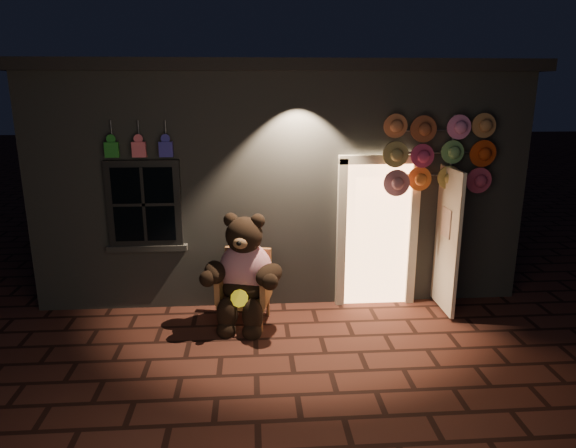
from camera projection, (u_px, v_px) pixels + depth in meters
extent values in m
plane|color=#52281F|center=(291.00, 354.00, 6.13)|extent=(60.00, 60.00, 0.00)
cube|color=slate|center=(274.00, 167.00, 9.56)|extent=(7.00, 5.00, 3.30)
cube|color=black|center=(274.00, 70.00, 9.11)|extent=(7.30, 5.30, 0.16)
cube|color=black|center=(144.00, 204.00, 7.01)|extent=(1.00, 0.10, 1.20)
cube|color=black|center=(144.00, 204.00, 6.98)|extent=(0.82, 0.06, 1.02)
cube|color=slate|center=(148.00, 248.00, 7.17)|extent=(1.10, 0.14, 0.08)
cube|color=#ECA56A|center=(376.00, 234.00, 7.38)|extent=(0.92, 0.10, 2.10)
cube|color=beige|center=(341.00, 235.00, 7.31)|extent=(0.12, 0.12, 2.20)
cube|color=beige|center=(413.00, 234.00, 7.38)|extent=(0.12, 0.12, 2.20)
cube|color=beige|center=(381.00, 159.00, 7.06)|extent=(1.16, 0.12, 0.12)
cube|color=beige|center=(447.00, 240.00, 7.08)|extent=(0.05, 0.80, 2.00)
cube|color=#238326|center=(112.00, 150.00, 6.71)|extent=(0.18, 0.07, 0.20)
cylinder|color=#59595E|center=(111.00, 130.00, 6.70)|extent=(0.02, 0.02, 0.25)
cube|color=#EC6171|center=(139.00, 150.00, 6.74)|extent=(0.18, 0.07, 0.20)
cylinder|color=#59595E|center=(139.00, 130.00, 6.73)|extent=(0.02, 0.02, 0.25)
cube|color=#322D9E|center=(166.00, 149.00, 6.76)|extent=(0.18, 0.07, 0.20)
cylinder|color=#59595E|center=(166.00, 130.00, 6.75)|extent=(0.02, 0.02, 0.25)
cube|color=#A86941|center=(245.00, 299.00, 6.90)|extent=(0.74, 0.71, 0.09)
cube|color=#A86941|center=(248.00, 270.00, 7.08)|extent=(0.64, 0.20, 0.64)
cube|color=#A86941|center=(222.00, 286.00, 6.88)|extent=(0.18, 0.55, 0.36)
cube|color=#A86941|center=(266.00, 288.00, 6.80)|extent=(0.18, 0.55, 0.36)
cylinder|color=#A86941|center=(221.00, 319.00, 6.75)|extent=(0.05, 0.05, 0.29)
cylinder|color=#A86941|center=(261.00, 321.00, 6.67)|extent=(0.05, 0.05, 0.29)
cylinder|color=#A86941|center=(230.00, 303.00, 7.23)|extent=(0.05, 0.05, 0.29)
cylinder|color=#A86941|center=(268.00, 305.00, 7.16)|extent=(0.05, 0.05, 0.29)
ellipsoid|color=#A91239|center=(246.00, 270.00, 6.86)|extent=(0.82, 0.71, 0.76)
ellipsoid|color=black|center=(245.00, 288.00, 6.84)|extent=(0.68, 0.61, 0.36)
sphere|color=black|center=(244.00, 235.00, 6.68)|extent=(0.58, 0.58, 0.49)
sphere|color=black|center=(231.00, 220.00, 6.68)|extent=(0.19, 0.19, 0.19)
sphere|color=black|center=(258.00, 221.00, 6.64)|extent=(0.19, 0.19, 0.19)
ellipsoid|color=olive|center=(240.00, 243.00, 6.48)|extent=(0.21, 0.17, 0.15)
ellipsoid|color=black|center=(215.00, 272.00, 6.68)|extent=(0.34, 0.53, 0.27)
ellipsoid|color=black|center=(269.00, 275.00, 6.58)|extent=(0.50, 0.57, 0.27)
ellipsoid|color=black|center=(227.00, 314.00, 6.62)|extent=(0.27, 0.27, 0.47)
ellipsoid|color=black|center=(253.00, 316.00, 6.58)|extent=(0.27, 0.27, 0.47)
sphere|color=black|center=(226.00, 330.00, 6.61)|extent=(0.25, 0.25, 0.25)
sphere|color=black|center=(252.00, 332.00, 6.57)|extent=(0.25, 0.25, 0.25)
cylinder|color=yellow|center=(239.00, 298.00, 6.54)|extent=(0.25, 0.14, 0.22)
cylinder|color=#59595E|center=(447.00, 213.00, 7.27)|extent=(0.04, 0.04, 2.73)
cylinder|color=#59595E|center=(432.00, 130.00, 6.93)|extent=(1.21, 0.03, 0.03)
cylinder|color=#59595E|center=(431.00, 153.00, 7.01)|extent=(1.21, 0.03, 0.03)
cylinder|color=#59595E|center=(429.00, 175.00, 7.09)|extent=(1.21, 0.03, 0.03)
cylinder|color=#BF6C43|center=(396.00, 127.00, 6.82)|extent=(0.34, 0.11, 0.35)
cylinder|color=brown|center=(426.00, 127.00, 6.82)|extent=(0.34, 0.11, 0.35)
cylinder|color=pink|center=(457.00, 127.00, 6.82)|extent=(0.34, 0.11, 0.35)
cylinder|color=#B77D4B|center=(484.00, 127.00, 6.91)|extent=(0.34, 0.11, 0.35)
cylinder|color=#9B8D53|center=(395.00, 154.00, 6.89)|extent=(0.34, 0.11, 0.35)
cylinder|color=#BB3466|center=(425.00, 154.00, 6.88)|extent=(0.34, 0.11, 0.35)
cylinder|color=#6BAC65|center=(453.00, 153.00, 6.97)|extent=(0.34, 0.11, 0.35)
cylinder|color=#C73D12|center=(483.00, 153.00, 6.97)|extent=(0.34, 0.11, 0.35)
cylinder|color=#C37784|center=(394.00, 180.00, 6.95)|extent=(0.34, 0.11, 0.35)
cylinder|color=orange|center=(422.00, 179.00, 7.03)|extent=(0.34, 0.11, 0.35)
cylinder|color=tan|center=(452.00, 179.00, 7.03)|extent=(0.34, 0.11, 0.35)
cylinder|color=#C54065|center=(481.00, 179.00, 7.03)|extent=(0.34, 0.11, 0.35)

